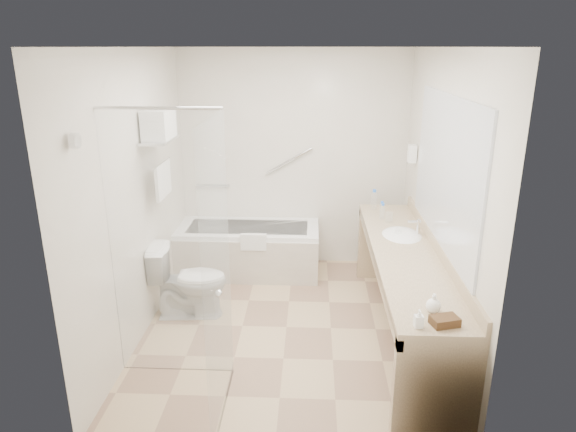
{
  "coord_description": "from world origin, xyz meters",
  "views": [
    {
      "loc": [
        0.21,
        -4.23,
        2.5
      ],
      "look_at": [
        0.0,
        0.3,
        1.0
      ],
      "focal_mm": 32.0,
      "sensor_mm": 36.0,
      "label": 1
    }
  ],
  "objects_px": {
    "bathtub": "(249,249)",
    "toilet": "(189,281)",
    "water_bottle_left": "(374,200)",
    "vanity_counter": "(404,274)",
    "amenity_basket": "(445,321)"
  },
  "relations": [
    {
      "from": "water_bottle_left",
      "to": "bathtub",
      "type": "bearing_deg",
      "value": 170.9
    },
    {
      "from": "toilet",
      "to": "amenity_basket",
      "type": "xyz_separation_m",
      "value": [
        2.01,
        -1.57,
        0.52
      ]
    },
    {
      "from": "vanity_counter",
      "to": "water_bottle_left",
      "type": "xyz_separation_m",
      "value": [
        -0.14,
        1.17,
        0.31
      ]
    },
    {
      "from": "bathtub",
      "to": "toilet",
      "type": "xyz_separation_m",
      "value": [
        -0.45,
        -1.03,
        0.08
      ]
    },
    {
      "from": "vanity_counter",
      "to": "toilet",
      "type": "xyz_separation_m",
      "value": [
        -1.97,
        0.36,
        -0.28
      ]
    },
    {
      "from": "bathtub",
      "to": "toilet",
      "type": "height_order",
      "value": "toilet"
    },
    {
      "from": "bathtub",
      "to": "water_bottle_left",
      "type": "distance_m",
      "value": 1.55
    },
    {
      "from": "amenity_basket",
      "to": "water_bottle_left",
      "type": "relative_size",
      "value": 0.76
    },
    {
      "from": "bathtub",
      "to": "amenity_basket",
      "type": "relative_size",
      "value": 9.48
    },
    {
      "from": "toilet",
      "to": "amenity_basket",
      "type": "bearing_deg",
      "value": -132.82
    },
    {
      "from": "vanity_counter",
      "to": "toilet",
      "type": "relative_size",
      "value": 3.71
    },
    {
      "from": "vanity_counter",
      "to": "water_bottle_left",
      "type": "bearing_deg",
      "value": 97.0
    },
    {
      "from": "bathtub",
      "to": "amenity_basket",
      "type": "height_order",
      "value": "amenity_basket"
    },
    {
      "from": "bathtub",
      "to": "water_bottle_left",
      "type": "xyz_separation_m",
      "value": [
        1.38,
        -0.22,
        0.68
      ]
    },
    {
      "from": "bathtub",
      "to": "amenity_basket",
      "type": "distance_m",
      "value": 3.09
    }
  ]
}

